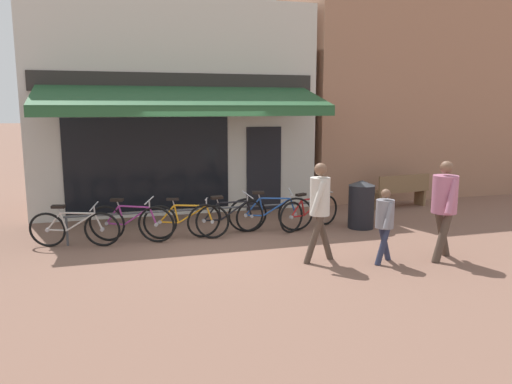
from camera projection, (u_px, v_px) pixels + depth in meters
name	position (u px, v px, depth m)	size (l,w,h in m)	color
ground_plane	(218.00, 243.00, 9.58)	(160.00, 160.00, 0.00)	brown
shop_front	(172.00, 108.00, 13.12)	(6.92, 4.86, 5.11)	beige
neighbour_building	(412.00, 95.00, 15.72)	(7.95, 4.00, 5.91)	#9E7056
bike_rack_rail	(203.00, 212.00, 10.07)	(5.28, 0.04, 0.57)	#47494F
bicycle_silver	(74.00, 228.00, 9.25)	(1.66, 0.69, 0.84)	black
bicycle_purple	(131.00, 223.00, 9.60)	(1.63, 0.83, 0.88)	black
bicycle_orange	(186.00, 220.00, 9.88)	(1.68, 0.59, 0.83)	black
bicycle_black	(228.00, 217.00, 10.14)	(1.75, 0.52, 0.87)	black
bicycle_blue	(270.00, 214.00, 10.39)	(1.78, 0.66, 0.90)	black
bicycle_red	(309.00, 212.00, 10.68)	(1.63, 0.79, 0.80)	black
pedestrian_adult	(320.00, 201.00, 8.30)	(0.61, 0.51, 1.69)	#47382D
pedestrian_child	(385.00, 218.00, 8.28)	(0.43, 0.52, 1.27)	#282D47
pedestrian_second_adult	(444.00, 200.00, 8.43)	(0.58, 0.74, 1.72)	#47382D
litter_bin	(361.00, 204.00, 10.72)	(0.56, 0.56, 1.04)	black
park_bench	(401.00, 190.00, 12.90)	(1.64, 0.65, 0.87)	brown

